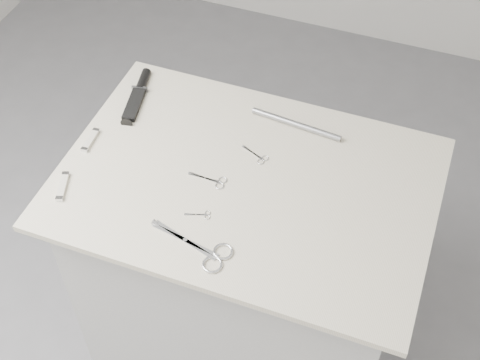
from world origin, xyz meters
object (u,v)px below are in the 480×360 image
(sheathed_knife, at_px, (138,93))
(pocket_knife_b, at_px, (63,186))
(embroidery_scissors_b, at_px, (258,156))
(metal_rail, at_px, (296,124))
(tiny_scissors, at_px, (201,215))
(plinth, at_px, (245,277))
(pocket_knife_a, at_px, (91,140))
(large_shears, at_px, (206,252))
(embroidery_scissors_a, at_px, (214,181))

(sheathed_knife, height_order, pocket_knife_b, sheathed_knife)
(embroidery_scissors_b, xyz_separation_m, pocket_knife_b, (-0.44, -0.29, 0.00))
(sheathed_knife, distance_m, metal_rail, 0.48)
(embroidery_scissors_b, xyz_separation_m, metal_rail, (0.06, 0.15, 0.01))
(tiny_scissors, relative_size, pocket_knife_b, 0.68)
(plinth, xyz_separation_m, pocket_knife_a, (-0.46, -0.02, 0.48))
(pocket_knife_a, bearing_deg, large_shears, -122.14)
(embroidery_scissors_a, height_order, embroidery_scissors_b, same)
(embroidery_scissors_b, height_order, pocket_knife_a, pocket_knife_a)
(large_shears, xyz_separation_m, embroidery_scissors_a, (-0.07, 0.22, -0.00))
(metal_rail, bearing_deg, sheathed_knife, -175.73)
(large_shears, bearing_deg, pocket_knife_b, -174.72)
(plinth, relative_size, embroidery_scissors_a, 8.49)
(embroidery_scissors_a, bearing_deg, tiny_scissors, -81.79)
(metal_rail, bearing_deg, large_shears, -98.61)
(metal_rail, bearing_deg, embroidery_scissors_a, -117.55)
(tiny_scissors, relative_size, pocket_knife_a, 0.75)
(tiny_scissors, height_order, sheathed_knife, sheathed_knife)
(sheathed_knife, relative_size, pocket_knife_b, 2.25)
(large_shears, height_order, metal_rail, metal_rail)
(pocket_knife_a, bearing_deg, plinth, -92.31)
(embroidery_scissors_a, distance_m, pocket_knife_b, 0.40)
(embroidery_scissors_a, bearing_deg, sheathed_knife, 146.32)
(plinth, bearing_deg, large_shears, -92.93)
(pocket_knife_a, bearing_deg, tiny_scissors, -113.19)
(sheathed_knife, xyz_separation_m, metal_rail, (0.48, 0.04, 0.00))
(large_shears, bearing_deg, pocket_knife_a, 165.24)
(embroidery_scissors_a, relative_size, sheathed_knife, 0.48)
(plinth, height_order, large_shears, large_shears)
(tiny_scissors, distance_m, pocket_knife_a, 0.42)
(large_shears, xyz_separation_m, embroidery_scissors_b, (0.01, 0.35, -0.00))
(embroidery_scissors_a, relative_size, tiny_scissors, 1.57)
(pocket_knife_b, bearing_deg, embroidery_scissors_a, -85.32)
(tiny_scissors, distance_m, metal_rail, 0.42)
(pocket_knife_a, bearing_deg, embroidery_scissors_b, -80.90)
(plinth, height_order, tiny_scissors, tiny_scissors)
(sheathed_knife, bearing_deg, plinth, -127.60)
(embroidery_scissors_a, xyz_separation_m, metal_rail, (0.14, 0.28, 0.01))
(embroidery_scissors_a, distance_m, embroidery_scissors_b, 0.15)
(embroidery_scissors_b, relative_size, pocket_knife_a, 0.96)
(plinth, xyz_separation_m, metal_rail, (0.06, 0.24, 0.48))
(large_shears, xyz_separation_m, pocket_knife_b, (-0.43, 0.06, 0.00))
(embroidery_scissors_a, height_order, pocket_knife_b, pocket_knife_b)
(large_shears, relative_size, embroidery_scissors_a, 2.10)
(embroidery_scissors_a, height_order, tiny_scissors, same)
(plinth, distance_m, pocket_knife_b, 0.68)
(tiny_scissors, distance_m, pocket_knife_b, 0.38)
(pocket_knife_a, distance_m, metal_rail, 0.58)
(large_shears, bearing_deg, embroidery_scissors_a, 120.47)
(embroidery_scissors_a, height_order, sheathed_knife, sheathed_knife)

